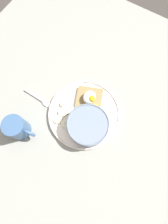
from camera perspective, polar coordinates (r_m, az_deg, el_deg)
The scene contains 12 objects.
ground_plane at distance 68.63cm, azimuth 0.00°, elevation -0.99°, with size 120.00×120.00×2.00cm, color gray.
plate at distance 66.90cm, azimuth 0.00°, elevation -0.56°, with size 27.50×27.50×1.60cm.
oatmeal_bowl at distance 62.34cm, azimuth 1.31°, elevation -4.52°, with size 14.88×14.88×6.16cm.
toast_slice at distance 67.79cm, azimuth 1.69°, elevation 4.17°, with size 12.80×12.80×1.42cm.
poached_egg at distance 65.58cm, azimuth 1.87°, elevation 4.78°, with size 5.40×7.75×3.73cm.
banana_slice_front at distance 66.79cm, azimuth -6.88°, elevation -0.08°, with size 3.94×3.90×1.13cm.
banana_slice_left at distance 65.43cm, azimuth -6.20°, elevation -3.85°, with size 4.41×4.45×1.42cm.
banana_slice_back at distance 67.88cm, azimuth -6.72°, elevation 2.69°, with size 3.75×3.75×1.09cm.
banana_slice_right at distance 66.68cm, azimuth -4.19°, elevation 0.29°, with size 4.98×4.99×1.01cm.
banana_slice_inner at distance 66.29cm, azimuth -8.49°, elevation -2.40°, with size 4.54×4.53×1.07cm.
coffee_mug at distance 65.77cm, azimuth -20.89°, elevation -4.88°, with size 7.53×11.07×9.28cm.
spoon at distance 71.29cm, azimuth -14.04°, elevation 3.87°, with size 2.47×12.65×0.80cm.
Camera 1 is at (16.33, 10.00, 66.90)cm, focal length 28.00 mm.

